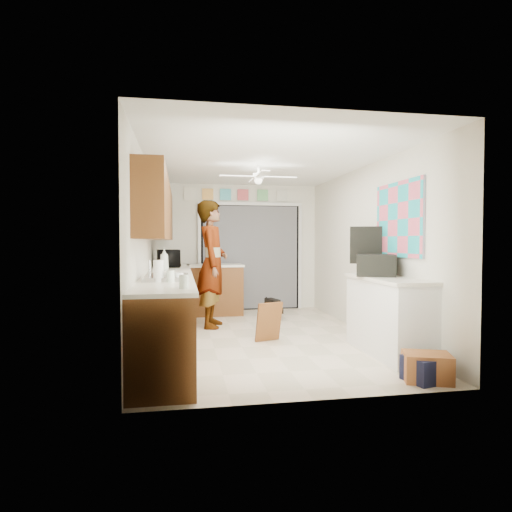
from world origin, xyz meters
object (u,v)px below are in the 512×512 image
suitcase (375,265)px  man (212,264)px  navy_crate (427,369)px  soap_bottle (164,259)px  paper_towel_roll (158,271)px  microwave (169,258)px  cardboard_box (427,367)px  dog (272,307)px  cup (179,277)px

suitcase → man: 2.62m
man → navy_crate: bearing=-138.0°
soap_bottle → man: (0.74, 0.42, -0.10)m
paper_towel_roll → microwave: bearing=89.2°
soap_bottle → man: 0.85m
suitcase → cardboard_box: suitcase is taller
navy_crate → microwave: bearing=126.1°
cardboard_box → dog: bearing=101.9°
navy_crate → cardboard_box: bearing=0.0°
microwave → navy_crate: 4.47m
paper_towel_roll → man: bearing=71.4°
suitcase → cardboard_box: (-0.07, -1.30, -0.94)m
suitcase → man: man is taller
man → cup: bearing=176.2°
navy_crate → man: size_ratio=0.20×
microwave → cup: 2.57m
cardboard_box → man: size_ratio=0.22×
cup → dog: cup is taller
cardboard_box → soap_bottle: bearing=134.9°
soap_bottle → cup: soap_bottle is taller
cup → suitcase: bearing=7.7°
microwave → soap_bottle: bearing=170.6°
microwave → cardboard_box: bearing=-150.5°
cup → dog: (1.63, 2.68, -0.79)m
microwave → cup: (0.17, -2.56, -0.10)m
soap_bottle → paper_towel_roll: bearing=-89.8°
navy_crate → man: (-1.88, 3.04, 0.89)m
suitcase → man: size_ratio=0.31×
cup → dog: bearing=58.6°
suitcase → cardboard_box: 1.60m
cup → cardboard_box: 2.72m
suitcase → paper_towel_roll: bearing=-147.3°
paper_towel_roll → cardboard_box: 2.90m
soap_bottle → man: size_ratio=0.17×
microwave → dog: microwave is taller
cardboard_box → paper_towel_roll: bearing=161.7°
cup → microwave: bearing=93.9°
cardboard_box → dog: (-0.77, 3.64, 0.06)m
man → dog: (1.11, 0.60, -0.82)m
soap_bottle → cardboard_box: size_ratio=0.77×
paper_towel_roll → suitcase: suitcase is taller
microwave → suitcase: (2.65, -2.23, -0.01)m
soap_bottle → paper_towel_roll: size_ratio=1.45×
cup → cardboard_box: cup is taller
navy_crate → man: man is taller
microwave → soap_bottle: size_ratio=1.56×
paper_towel_roll → cardboard_box: size_ratio=0.53×
paper_towel_roll → cardboard_box: paper_towel_roll is taller
soap_bottle → dog: bearing=28.8°
microwave → dog: (1.81, 0.12, -0.89)m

